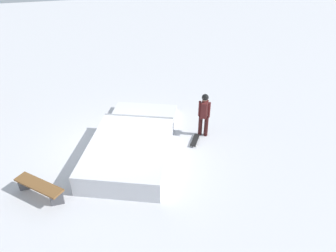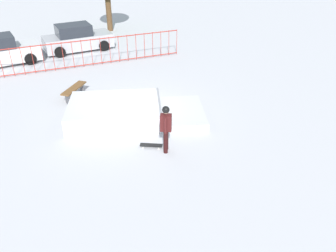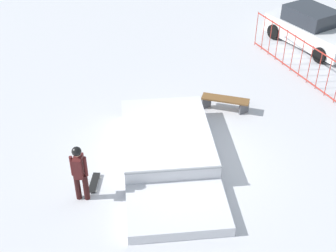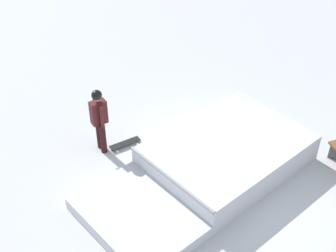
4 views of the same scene
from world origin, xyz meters
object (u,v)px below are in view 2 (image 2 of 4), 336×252
(skateboard, at_px, (151,145))
(parked_car_silver, at_px, (77,39))
(park_bench, at_px, (74,90))
(skate_ramp, at_px, (127,112))
(skater, at_px, (166,126))

(skateboard, relative_size, parked_car_silver, 0.19)
(skateboard, distance_m, parked_car_silver, 12.03)
(skateboard, height_order, park_bench, park_bench)
(skate_ramp, distance_m, park_bench, 3.25)
(park_bench, bearing_deg, parked_car_silver, 74.04)
(skateboard, bearing_deg, park_bench, 137.08)
(skateboard, relative_size, park_bench, 0.55)
(skate_ramp, xyz_separation_m, skater, (0.36, -2.78, 0.69))
(park_bench, bearing_deg, skateboard, -75.53)
(skate_ramp, height_order, parked_car_silver, parked_car_silver)
(skate_ramp, bearing_deg, park_bench, 137.32)
(skater, bearing_deg, skate_ramp, 129.87)
(skater, xyz_separation_m, parked_car_silver, (0.20, 12.44, -0.28))
(park_bench, height_order, parked_car_silver, parked_car_silver)
(skater, bearing_deg, parked_car_silver, 121.65)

